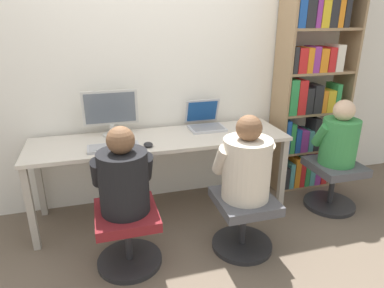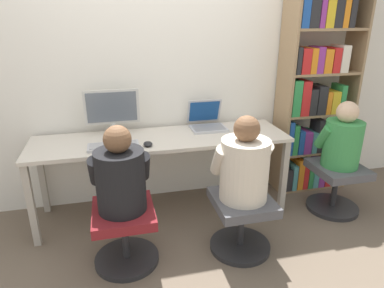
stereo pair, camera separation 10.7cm
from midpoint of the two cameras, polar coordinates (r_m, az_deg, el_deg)
The scene contains 14 objects.
ground_plane at distance 2.95m, azimuth -2.69°, elevation -13.95°, with size 14.00×14.00×0.00m, color brown.
wall_back at distance 3.09m, azimuth -5.49°, elevation 13.64°, with size 10.00×0.05×2.60m.
desk at distance 2.90m, azimuth -4.01°, elevation -0.21°, with size 2.14×0.58×0.71m.
desktop_monitor at distance 2.96m, azimuth -12.17°, elevation 5.46°, with size 0.46×0.17×0.39m.
laptop at distance 3.11m, azimuth 3.51°, elevation 3.60°, with size 0.32×0.31×0.24m.
keyboard at distance 2.71m, azimuth -11.86°, elevation -0.34°, with size 0.39×0.17×0.03m.
computer_mouse_by_keyboard at distance 2.70m, azimuth -6.24°, elevation 0.00°, with size 0.07×0.10×0.03m.
office_chair_left at distance 2.51m, azimuth -9.91°, elevation -14.04°, with size 0.46×0.46×0.44m.
office_chair_right at distance 2.63m, azimuth 9.42°, elevation -12.21°, with size 0.46×0.46×0.44m.
person_at_monitor at distance 2.30m, azimuth -10.56°, elevation -5.23°, with size 0.40×0.33×0.60m.
person_at_laptop at distance 2.43m, azimuth 9.97°, elevation -3.53°, with size 0.42×0.34×0.62m.
bookshelf at distance 3.48m, azimuth 20.40°, elevation 7.40°, with size 0.72×0.30×1.96m.
office_chair_side at distance 3.37m, azimuth 23.67°, elevation -6.06°, with size 0.46×0.46×0.44m.
person_near_shelf at distance 3.22m, azimuth 24.69°, elevation 0.67°, with size 0.38×0.31×0.58m.
Camera 2 is at (-0.39, -2.40, 1.68)m, focal length 32.00 mm.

